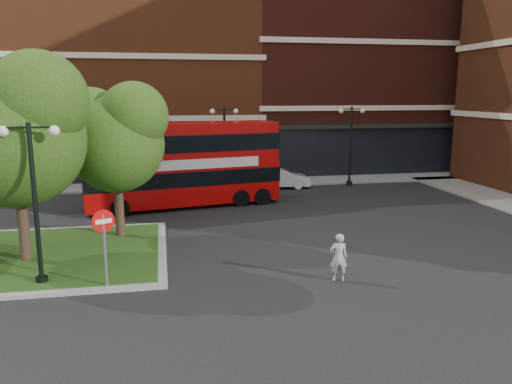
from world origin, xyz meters
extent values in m
plane|color=black|center=(0.00, 0.00, 0.00)|extent=(120.00, 120.00, 0.00)
cube|color=slate|center=(0.00, 16.50, 0.06)|extent=(44.00, 3.00, 0.12)
cube|color=brown|center=(-8.00, 24.00, 7.00)|extent=(26.00, 12.00, 14.00)
cube|color=#471911|center=(14.00, 24.00, 8.00)|extent=(18.00, 12.00, 16.00)
cylinder|color=#2D2116|center=(-6.50, 2.50, 1.96)|extent=(0.36, 0.36, 3.92)
sphere|color=#1E3E0F|center=(-6.50, 2.50, 4.34)|extent=(4.60, 4.60, 4.60)
sphere|color=#1E3E0F|center=(-5.58, 2.04, 5.60)|extent=(3.22, 3.22, 3.22)
cylinder|color=#2D2116|center=(-3.50, 5.00, 1.74)|extent=(0.36, 0.36, 3.47)
sphere|color=#1E3E0F|center=(-3.50, 5.00, 3.84)|extent=(3.80, 3.80, 3.80)
sphere|color=#1E3E0F|center=(-4.45, 5.57, 4.65)|extent=(2.85, 2.85, 2.85)
sphere|color=#1E3E0F|center=(-2.74, 4.62, 4.96)|extent=(2.66, 2.66, 2.66)
cylinder|color=black|center=(-5.50, 0.20, 2.50)|extent=(0.14, 0.14, 5.00)
cylinder|color=black|center=(-5.50, 0.20, 0.15)|extent=(0.36, 0.36, 0.30)
cube|color=black|center=(-5.50, 0.20, 4.85)|extent=(1.40, 0.06, 0.06)
sphere|color=#F2EACC|center=(-6.20, 0.20, 4.75)|extent=(0.32, 0.32, 0.32)
sphere|color=#F2EACC|center=(-4.80, 0.20, 4.75)|extent=(0.32, 0.32, 0.32)
cylinder|color=black|center=(2.00, 14.50, 2.50)|extent=(0.14, 0.14, 5.00)
cylinder|color=black|center=(2.00, 14.50, 0.15)|extent=(0.36, 0.36, 0.30)
cube|color=black|center=(2.00, 14.50, 4.85)|extent=(1.40, 0.06, 0.06)
sphere|color=#F2EACC|center=(1.30, 14.50, 4.75)|extent=(0.32, 0.32, 0.32)
sphere|color=#F2EACC|center=(2.70, 14.50, 4.75)|extent=(0.32, 0.32, 0.32)
cylinder|color=black|center=(10.00, 14.50, 2.50)|extent=(0.14, 0.14, 5.00)
cylinder|color=black|center=(10.00, 14.50, 0.15)|extent=(0.36, 0.36, 0.30)
cube|color=black|center=(10.00, 14.50, 4.85)|extent=(1.40, 0.06, 0.06)
sphere|color=#F2EACC|center=(9.30, 14.50, 4.75)|extent=(0.32, 0.32, 0.32)
sphere|color=#F2EACC|center=(10.70, 14.50, 4.75)|extent=(0.32, 0.32, 0.32)
cube|color=#A80706|center=(-0.69, 10.49, 1.36)|extent=(10.21, 4.11, 1.90)
cube|color=#A80706|center=(-0.69, 10.49, 3.26)|extent=(10.10, 4.07, 1.90)
cube|color=black|center=(-0.69, 10.49, 3.35)|extent=(10.21, 4.11, 0.86)
cube|color=silver|center=(-0.47, 9.35, 2.35)|extent=(7.34, 1.45, 0.50)
imported|color=#99999B|center=(3.60, -1.09, 0.77)|extent=(0.61, 0.45, 1.54)
imported|color=#B6B9BE|center=(-2.47, 14.50, 0.79)|extent=(4.71, 2.10, 1.57)
imported|color=white|center=(5.41, 14.50, 0.62)|extent=(3.86, 1.63, 1.24)
cylinder|color=slate|center=(-3.50, -0.50, 1.17)|extent=(0.09, 0.09, 2.35)
cylinder|color=red|center=(-3.50, -0.50, 2.14)|extent=(0.64, 0.33, 0.68)
cube|color=white|center=(-3.50, -0.50, 2.14)|extent=(0.46, 0.24, 0.13)
camera|label=1|loc=(-1.73, -15.28, 5.83)|focal=35.00mm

